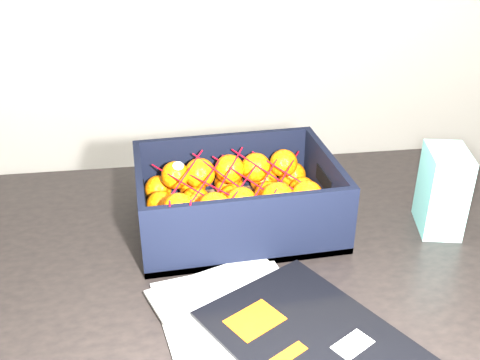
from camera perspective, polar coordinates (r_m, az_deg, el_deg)
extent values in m
cube|color=black|center=(0.96, -0.32, -9.69)|extent=(1.25, 0.87, 0.04)
cylinder|color=black|center=(1.62, 16.96, -9.96)|extent=(0.06, 0.06, 0.71)
cube|color=beige|center=(0.83, 0.07, -14.98)|extent=(0.24, 0.30, 0.01)
cube|color=beige|center=(0.83, 0.75, -14.58)|extent=(0.28, 0.33, 0.01)
cube|color=black|center=(0.80, 7.13, -15.62)|extent=(0.31, 0.34, 0.01)
cube|color=#E0530B|center=(0.82, 1.53, -14.11)|extent=(0.09, 0.08, 0.00)
cube|color=white|center=(0.80, 11.45, -16.15)|extent=(0.06, 0.05, 0.00)
cube|color=olive|center=(1.05, -0.33, -4.25)|extent=(0.36, 0.27, 0.01)
cube|color=black|center=(1.13, -1.59, 1.66)|extent=(0.36, 0.01, 0.13)
cube|color=black|center=(0.91, 1.23, -5.36)|extent=(0.36, 0.01, 0.13)
cube|color=black|center=(1.01, -10.03, -2.41)|extent=(0.01, 0.24, 0.13)
cube|color=black|center=(1.06, 8.83, -0.54)|extent=(0.01, 0.24, 0.13)
sphere|color=#FF6805|center=(0.94, -7.66, -6.30)|extent=(0.05, 0.05, 0.05)
sphere|color=#FF6805|center=(0.99, -8.08, -4.37)|extent=(0.06, 0.06, 0.06)
sphere|color=#FF6805|center=(1.05, -8.07, -2.53)|extent=(0.05, 0.05, 0.05)
sphere|color=#FF6805|center=(1.10, -8.35, -0.90)|extent=(0.05, 0.05, 0.05)
sphere|color=#FF6805|center=(0.95, -3.36, -5.89)|extent=(0.05, 0.05, 0.05)
sphere|color=#FF6805|center=(0.99, -4.03, -4.07)|extent=(0.05, 0.05, 0.05)
sphere|color=#FF6805|center=(1.05, -4.54, -2.18)|extent=(0.06, 0.06, 0.06)
sphere|color=#FF6805|center=(1.10, -4.87, -0.67)|extent=(0.05, 0.05, 0.05)
sphere|color=#FF6805|center=(0.95, 0.77, -5.53)|extent=(0.05, 0.05, 0.05)
sphere|color=#FF6805|center=(1.01, 0.16, -3.59)|extent=(0.05, 0.05, 0.05)
sphere|color=#FF6805|center=(1.06, -0.66, -1.83)|extent=(0.05, 0.05, 0.05)
sphere|color=#FF6805|center=(1.11, -1.16, -0.31)|extent=(0.06, 0.06, 0.06)
sphere|color=#FF6805|center=(0.97, 4.62, -5.10)|extent=(0.05, 0.05, 0.05)
sphere|color=#FF6805|center=(1.02, 3.92, -3.08)|extent=(0.05, 0.05, 0.05)
sphere|color=#FF6805|center=(1.07, 2.90, -1.50)|extent=(0.05, 0.05, 0.05)
sphere|color=#FF6805|center=(1.12, 2.42, 0.03)|extent=(0.06, 0.06, 0.06)
sphere|color=#FF6805|center=(0.99, 8.70, -4.42)|extent=(0.05, 0.05, 0.05)
sphere|color=#FF6805|center=(1.04, 7.80, -2.79)|extent=(0.05, 0.05, 0.05)
sphere|color=#FF6805|center=(1.09, 6.38, -1.01)|extent=(0.05, 0.05, 0.05)
sphere|color=#FF6805|center=(1.15, 5.35, 0.48)|extent=(0.06, 0.06, 0.06)
sphere|color=#FF6805|center=(0.95, -6.25, -2.98)|extent=(0.06, 0.06, 0.06)
sphere|color=#FF6805|center=(1.05, -6.65, 0.50)|extent=(0.05, 0.05, 0.05)
sphere|color=#FF6805|center=(0.94, -2.61, -2.92)|extent=(0.06, 0.06, 0.06)
sphere|color=#FF6805|center=(1.06, -4.11, 0.70)|extent=(0.06, 0.06, 0.06)
sphere|color=#FF6805|center=(0.96, 0.15, -2.31)|extent=(0.05, 0.05, 0.05)
sphere|color=#FF6805|center=(1.07, -1.08, 1.11)|extent=(0.06, 0.06, 0.06)
sphere|color=#FF6805|center=(0.97, 3.87, -1.90)|extent=(0.06, 0.06, 0.06)
sphere|color=#FF6805|center=(1.08, 1.64, 1.30)|extent=(0.06, 0.06, 0.06)
sphere|color=#FF6805|center=(0.98, 6.89, -1.67)|extent=(0.06, 0.06, 0.06)
sphere|color=#FF6805|center=(1.10, 4.48, 1.72)|extent=(0.05, 0.05, 0.05)
cylinder|color=red|center=(1.00, -5.86, -0.30)|extent=(0.10, 0.18, 0.01)
cylinder|color=red|center=(1.00, -3.65, -0.23)|extent=(0.10, 0.18, 0.02)
cylinder|color=red|center=(0.99, -1.37, 0.20)|extent=(0.10, 0.18, 0.02)
cylinder|color=red|center=(1.01, 0.76, 0.11)|extent=(0.10, 0.18, 0.02)
cylinder|color=red|center=(1.02, 2.81, 0.77)|extent=(0.10, 0.18, 0.02)
cylinder|color=red|center=(1.02, 5.03, 0.53)|extent=(0.10, 0.18, 0.02)
cylinder|color=red|center=(0.99, -5.89, 0.09)|extent=(0.10, 0.18, 0.02)
cylinder|color=red|center=(0.99, -3.59, -0.21)|extent=(0.10, 0.18, 0.01)
cylinder|color=red|center=(1.00, -1.43, 0.32)|extent=(0.10, 0.18, 0.03)
cylinder|color=red|center=(1.00, 0.84, 0.35)|extent=(0.10, 0.18, 0.02)
cylinder|color=red|center=(1.01, 2.91, 0.63)|extent=(0.10, 0.18, 0.01)
cylinder|color=red|center=(1.03, 4.90, 1.01)|extent=(0.10, 0.18, 0.02)
cylinder|color=red|center=(0.89, -7.13, -3.99)|extent=(0.00, 0.03, 0.09)
cylinder|color=red|center=(0.89, -5.21, -3.80)|extent=(0.01, 0.04, 0.08)
cube|color=white|center=(1.07, 19.97, -1.00)|extent=(0.09, 0.12, 0.16)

